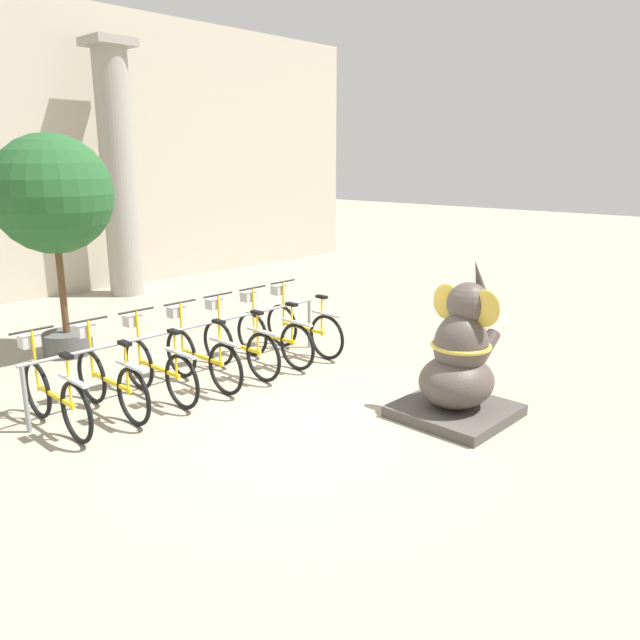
{
  "coord_description": "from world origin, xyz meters",
  "views": [
    {
      "loc": [
        -4.48,
        -4.57,
        2.84
      ],
      "look_at": [
        0.69,
        0.33,
        1.0
      ],
      "focal_mm": 35.0,
      "sensor_mm": 36.0,
      "label": 1
    }
  ],
  "objects_px": {
    "bicycle_2": "(157,366)",
    "bicycle_5": "(272,335)",
    "bicycle_4": "(238,344)",
    "bicycle_0": "(54,393)",
    "bicycle_1": "(110,379)",
    "potted_tree": "(53,200)",
    "bicycle_3": "(201,355)",
    "bicycle_6": "(302,326)",
    "elephant_statue": "(460,364)"
  },
  "relations": [
    {
      "from": "bicycle_1",
      "to": "bicycle_4",
      "type": "distance_m",
      "value": 1.9
    },
    {
      "from": "bicycle_2",
      "to": "bicycle_3",
      "type": "height_order",
      "value": "same"
    },
    {
      "from": "bicycle_1",
      "to": "bicycle_4",
      "type": "relative_size",
      "value": 1.0
    },
    {
      "from": "potted_tree",
      "to": "elephant_statue",
      "type": "bearing_deg",
      "value": -69.82
    },
    {
      "from": "bicycle_3",
      "to": "elephant_statue",
      "type": "xyz_separation_m",
      "value": [
        1.42,
        -2.93,
        0.21
      ]
    },
    {
      "from": "potted_tree",
      "to": "bicycle_1",
      "type": "bearing_deg",
      "value": -104.9
    },
    {
      "from": "bicycle_3",
      "to": "bicycle_4",
      "type": "bearing_deg",
      "value": 1.76
    },
    {
      "from": "bicycle_2",
      "to": "bicycle_5",
      "type": "relative_size",
      "value": 1.0
    },
    {
      "from": "bicycle_0",
      "to": "bicycle_3",
      "type": "height_order",
      "value": "same"
    },
    {
      "from": "bicycle_0",
      "to": "bicycle_1",
      "type": "distance_m",
      "value": 0.63
    },
    {
      "from": "bicycle_3",
      "to": "bicycle_0",
      "type": "bearing_deg",
      "value": 179.23
    },
    {
      "from": "bicycle_1",
      "to": "bicycle_4",
      "type": "height_order",
      "value": "same"
    },
    {
      "from": "bicycle_5",
      "to": "bicycle_1",
      "type": "bearing_deg",
      "value": -179.27
    },
    {
      "from": "bicycle_5",
      "to": "elephant_statue",
      "type": "relative_size",
      "value": 0.9
    },
    {
      "from": "bicycle_0",
      "to": "elephant_statue",
      "type": "xyz_separation_m",
      "value": [
        3.32,
        -2.96,
        0.21
      ]
    },
    {
      "from": "bicycle_0",
      "to": "elephant_statue",
      "type": "distance_m",
      "value": 4.45
    },
    {
      "from": "bicycle_0",
      "to": "bicycle_6",
      "type": "bearing_deg",
      "value": 0.58
    },
    {
      "from": "bicycle_6",
      "to": "bicycle_2",
      "type": "bearing_deg",
      "value": -178.76
    },
    {
      "from": "bicycle_3",
      "to": "bicycle_6",
      "type": "xyz_separation_m",
      "value": [
        1.9,
        0.06,
        0.0
      ]
    },
    {
      "from": "bicycle_0",
      "to": "elephant_statue",
      "type": "bearing_deg",
      "value": -41.68
    },
    {
      "from": "bicycle_4",
      "to": "bicycle_1",
      "type": "bearing_deg",
      "value": -179.38
    },
    {
      "from": "bicycle_2",
      "to": "elephant_statue",
      "type": "bearing_deg",
      "value": -55.05
    },
    {
      "from": "bicycle_3",
      "to": "bicycle_4",
      "type": "relative_size",
      "value": 1.0
    },
    {
      "from": "bicycle_1",
      "to": "bicycle_5",
      "type": "distance_m",
      "value": 2.53
    },
    {
      "from": "bicycle_3",
      "to": "potted_tree",
      "type": "xyz_separation_m",
      "value": [
        -0.59,
        2.54,
        1.88
      ]
    },
    {
      "from": "bicycle_0",
      "to": "bicycle_5",
      "type": "bearing_deg",
      "value": 0.1
    },
    {
      "from": "bicycle_2",
      "to": "bicycle_3",
      "type": "xyz_separation_m",
      "value": [
        0.63,
        -0.01,
        0.0
      ]
    },
    {
      "from": "bicycle_4",
      "to": "bicycle_2",
      "type": "bearing_deg",
      "value": -179.55
    },
    {
      "from": "bicycle_4",
      "to": "bicycle_6",
      "type": "bearing_deg",
      "value": 2.02
    },
    {
      "from": "elephant_statue",
      "to": "bicycle_1",
      "type": "bearing_deg",
      "value": 132.53
    },
    {
      "from": "bicycle_6",
      "to": "bicycle_1",
      "type": "bearing_deg",
      "value": -178.82
    },
    {
      "from": "bicycle_2",
      "to": "bicycle_4",
      "type": "distance_m",
      "value": 1.27
    },
    {
      "from": "bicycle_4",
      "to": "bicycle_5",
      "type": "bearing_deg",
      "value": 1.09
    },
    {
      "from": "bicycle_0",
      "to": "bicycle_3",
      "type": "distance_m",
      "value": 1.9
    },
    {
      "from": "potted_tree",
      "to": "bicycle_4",
      "type": "bearing_deg",
      "value": -64.16
    },
    {
      "from": "bicycle_1",
      "to": "bicycle_3",
      "type": "relative_size",
      "value": 1.0
    },
    {
      "from": "bicycle_2",
      "to": "bicycle_3",
      "type": "relative_size",
      "value": 1.0
    },
    {
      "from": "bicycle_1",
      "to": "bicycle_5",
      "type": "xyz_separation_m",
      "value": [
        2.53,
        0.03,
        0.0
      ]
    },
    {
      "from": "bicycle_1",
      "to": "elephant_statue",
      "type": "xyz_separation_m",
      "value": [
        2.69,
        -2.93,
        0.21
      ]
    },
    {
      "from": "bicycle_6",
      "to": "bicycle_5",
      "type": "bearing_deg",
      "value": -177.05
    },
    {
      "from": "bicycle_0",
      "to": "potted_tree",
      "type": "height_order",
      "value": "potted_tree"
    },
    {
      "from": "elephant_statue",
      "to": "bicycle_4",
      "type": "bearing_deg",
      "value": 104.98
    },
    {
      "from": "bicycle_1",
      "to": "potted_tree",
      "type": "xyz_separation_m",
      "value": [
        0.68,
        2.54,
        1.88
      ]
    },
    {
      "from": "bicycle_2",
      "to": "bicycle_3",
      "type": "bearing_deg",
      "value": -0.85
    },
    {
      "from": "bicycle_5",
      "to": "potted_tree",
      "type": "relative_size",
      "value": 0.5
    },
    {
      "from": "bicycle_5",
      "to": "bicycle_2",
      "type": "bearing_deg",
      "value": -179.33
    },
    {
      "from": "bicycle_4",
      "to": "potted_tree",
      "type": "relative_size",
      "value": 0.5
    },
    {
      "from": "bicycle_3",
      "to": "bicycle_2",
      "type": "bearing_deg",
      "value": 179.15
    },
    {
      "from": "bicycle_2",
      "to": "bicycle_4",
      "type": "height_order",
      "value": "same"
    },
    {
      "from": "bicycle_1",
      "to": "potted_tree",
      "type": "distance_m",
      "value": 3.24
    }
  ]
}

